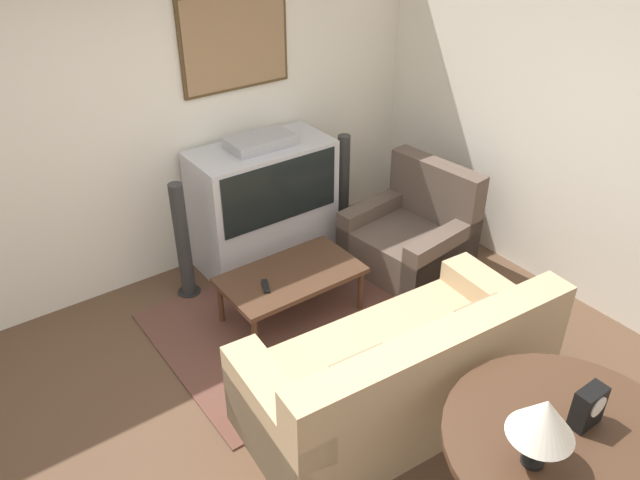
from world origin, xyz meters
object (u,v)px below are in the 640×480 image
at_px(tv, 264,203).
at_px(speaker_tower_left, 183,244).
at_px(couch, 401,375).
at_px(speaker_tower_right, 343,190).
at_px(mantel_clock, 588,407).
at_px(table_lamp, 544,419).
at_px(armchair, 411,237).
at_px(console_table, 571,450).
at_px(coffee_table, 291,277).

relative_size(tv, speaker_tower_left, 1.18).
relative_size(couch, speaker_tower_right, 2.02).
bearing_deg(couch, mantel_clock, 104.29).
bearing_deg(couch, table_lamp, 83.44).
bearing_deg(armchair, tv, -137.01).
distance_m(tv, armchair, 1.34).
distance_m(console_table, speaker_tower_left, 3.22).
relative_size(armchair, table_lamp, 2.51).
height_order(couch, speaker_tower_right, speaker_tower_right).
bearing_deg(speaker_tower_right, table_lamp, -112.55).
xyz_separation_m(tv, speaker_tower_right, (0.82, -0.08, -0.08)).
relative_size(couch, mantel_clock, 9.16).
bearing_deg(couch, tv, -93.17).
relative_size(tv, table_lamp, 3.00).
relative_size(armchair, speaker_tower_right, 0.98).
distance_m(coffee_table, table_lamp, 2.45).
distance_m(table_lamp, mantel_clock, 0.44).
distance_m(armchair, mantel_clock, 2.64).
distance_m(table_lamp, speaker_tower_left, 3.18).
relative_size(mantel_clock, speaker_tower_left, 0.22).
height_order(console_table, speaker_tower_left, speaker_tower_left).
bearing_deg(coffee_table, speaker_tower_right, 34.76).
distance_m(tv, speaker_tower_left, 0.83).
xyz_separation_m(couch, speaker_tower_right, (1.09, 2.02, 0.17)).
height_order(coffee_table, console_table, console_table).
xyz_separation_m(couch, coffee_table, (-0.01, 1.25, 0.06)).
bearing_deg(coffee_table, mantel_clock, -84.85).
relative_size(tv, coffee_table, 1.12).
bearing_deg(console_table, speaker_tower_left, 100.84).
relative_size(console_table, speaker_tower_right, 1.23).
bearing_deg(console_table, coffee_table, 91.63).
bearing_deg(tv, console_table, -93.79).
bearing_deg(console_table, mantel_clock, 16.77).
relative_size(console_table, mantel_clock, 5.59).
xyz_separation_m(armchair, table_lamp, (-1.47, -2.34, 0.74)).
distance_m(armchair, coffee_table, 1.28).
relative_size(coffee_table, speaker_tower_left, 1.05).
distance_m(console_table, table_lamp, 0.44).
relative_size(coffee_table, console_table, 0.85).
height_order(table_lamp, speaker_tower_right, table_lamp).
bearing_deg(speaker_tower_left, couch, -74.72).
xyz_separation_m(coffee_table, mantel_clock, (0.21, -2.35, 0.48)).
height_order(table_lamp, mantel_clock, table_lamp).
height_order(armchair, coffee_table, armchair).
bearing_deg(table_lamp, speaker_tower_right, 67.45).
bearing_deg(speaker_tower_left, table_lamp, -83.68).
xyz_separation_m(couch, table_lamp, (-0.21, -1.10, 0.71)).
xyz_separation_m(tv, mantel_clock, (-0.07, -3.19, 0.28)).
bearing_deg(table_lamp, mantel_clock, -0.15).
distance_m(armchair, speaker_tower_right, 0.81).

